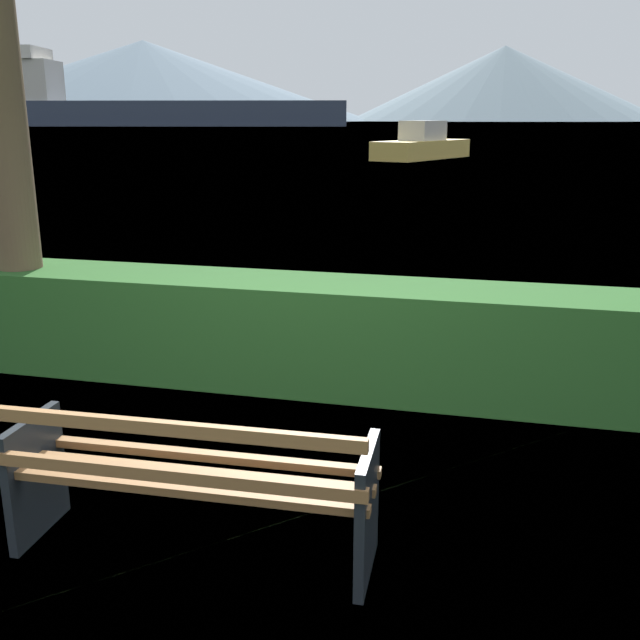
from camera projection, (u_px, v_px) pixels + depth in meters
ground_plane at (198, 549)px, 3.83m from camera, size 1400.00×1400.00×0.00m
water_surface at (499, 124)px, 290.52m from camera, size 620.00×620.00×0.00m
park_bench at (189, 481)px, 3.65m from camera, size 1.91×0.63×0.87m
hedge_row at (314, 334)px, 6.08m from camera, size 9.40×0.80×0.90m
cargo_ship_large at (117, 104)px, 201.37m from camera, size 111.72×37.22×20.98m
sailboat_mid at (422, 146)px, 40.44m from camera, size 4.97×7.94×2.07m
distant_hills at (549, 71)px, 512.16m from camera, size 901.45×376.65×81.31m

